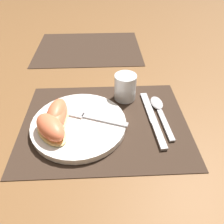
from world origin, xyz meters
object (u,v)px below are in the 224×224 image
(plate, at_px, (78,124))
(spoon, at_px, (158,108))
(juice_glass, at_px, (124,88))
(citrus_wedge_1, at_px, (54,118))
(knife, at_px, (152,119))
(citrus_wedge_0, at_px, (56,113))
(citrus_wedge_2, at_px, (49,128))
(fork, at_px, (85,116))

(plate, relative_size, spoon, 1.37)
(plate, relative_size, juice_glass, 3.13)
(citrus_wedge_1, bearing_deg, knife, 3.66)
(knife, relative_size, citrus_wedge_0, 2.18)
(citrus_wedge_1, bearing_deg, spoon, 12.08)
(citrus_wedge_2, bearing_deg, knife, 12.06)
(fork, relative_size, citrus_wedge_1, 1.41)
(fork, relative_size, citrus_wedge_0, 1.88)
(citrus_wedge_0, bearing_deg, spoon, 9.43)
(plate, xyz_separation_m, citrus_wedge_2, (-0.06, -0.04, 0.03))
(juice_glass, bearing_deg, fork, -137.99)
(plate, bearing_deg, fork, 44.42)
(citrus_wedge_0, bearing_deg, citrus_wedge_2, -97.89)
(juice_glass, height_order, fork, juice_glass)
(knife, relative_size, citrus_wedge_1, 1.63)
(knife, distance_m, citrus_wedge_2, 0.26)
(plate, height_order, fork, fork)
(citrus_wedge_1, bearing_deg, juice_glass, 32.75)
(juice_glass, distance_m, knife, 0.13)
(juice_glass, height_order, citrus_wedge_2, juice_glass)
(juice_glass, height_order, citrus_wedge_1, juice_glass)
(citrus_wedge_2, bearing_deg, citrus_wedge_1, 81.93)
(fork, height_order, citrus_wedge_1, citrus_wedge_1)
(spoon, height_order, citrus_wedge_0, citrus_wedge_0)
(fork, bearing_deg, citrus_wedge_1, -165.09)
(spoon, relative_size, citrus_wedge_0, 1.73)
(knife, bearing_deg, plate, -175.55)
(citrus_wedge_0, height_order, citrus_wedge_2, same)
(juice_glass, distance_m, fork, 0.15)
(fork, distance_m, citrus_wedge_1, 0.08)
(spoon, height_order, fork, fork)
(plate, relative_size, citrus_wedge_2, 2.08)
(spoon, height_order, citrus_wedge_2, citrus_wedge_2)
(spoon, xyz_separation_m, citrus_wedge_0, (-0.27, -0.05, 0.03))
(knife, bearing_deg, citrus_wedge_2, -167.94)
(citrus_wedge_0, relative_size, citrus_wedge_1, 0.75)
(juice_glass, distance_m, citrus_wedge_0, 0.21)
(juice_glass, xyz_separation_m, citrus_wedge_0, (-0.18, -0.10, 0.00))
(fork, xyz_separation_m, citrus_wedge_1, (-0.07, -0.02, 0.01))
(plate, height_order, spoon, plate)
(knife, bearing_deg, fork, 178.73)
(juice_glass, distance_m, citrus_wedge_2, 0.25)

